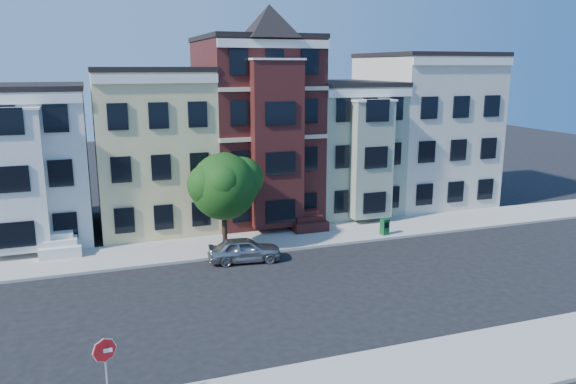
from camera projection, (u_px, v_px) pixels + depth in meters
name	position (u px, v px, depth m)	size (l,w,h in m)	color
ground	(341.00, 288.00, 26.73)	(120.00, 120.00, 0.00)	black
far_sidewalk	(286.00, 239.00, 34.07)	(60.00, 4.00, 0.15)	#9E9B93
near_sidewalk	(438.00, 371.00, 19.36)	(60.00, 4.00, 0.15)	#9E9B93
house_white	(19.00, 164.00, 34.20)	(8.00, 9.00, 9.00)	silver
house_yellow	(152.00, 150.00, 36.69)	(7.00, 9.00, 10.00)	#D8C688
house_brown	(255.00, 130.00, 38.75)	(7.00, 9.00, 12.00)	#3F1614
house_green	(340.00, 147.00, 41.19)	(6.00, 9.00, 9.00)	gray
house_cream	(423.00, 130.00, 43.25)	(8.00, 9.00, 11.00)	beige
street_tree	(224.00, 191.00, 31.13)	(5.89, 5.89, 6.85)	#1A5111
parked_car	(244.00, 250.00, 30.28)	(1.58, 3.92, 1.34)	#9B9DA2
newspaper_box	(385.00, 227.00, 34.64)	(0.45, 0.40, 1.00)	#125027
stop_sign	(106.00, 372.00, 16.59)	(0.76, 0.11, 2.78)	red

